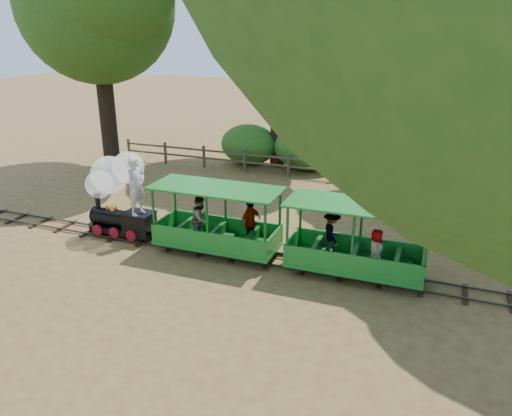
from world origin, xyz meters
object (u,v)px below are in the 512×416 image
(fence, at_px, (311,166))
(carriage_front, at_px, (219,227))
(carriage_rear, at_px, (352,247))
(locomotive, at_px, (117,188))

(fence, bearing_deg, carriage_front, -93.87)
(carriage_rear, distance_m, fence, 8.58)
(carriage_front, distance_m, carriage_rear, 3.75)
(locomotive, relative_size, carriage_rear, 0.75)
(carriage_front, relative_size, carriage_rear, 1.00)
(carriage_rear, bearing_deg, fence, 111.96)
(locomotive, height_order, carriage_front, locomotive)
(locomotive, relative_size, fence, 0.15)
(carriage_front, height_order, fence, carriage_front)
(carriage_front, height_order, carriage_rear, same)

